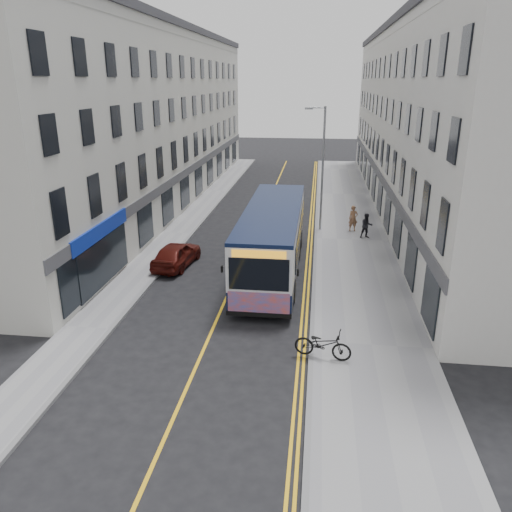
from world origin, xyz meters
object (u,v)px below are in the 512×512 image
(city_bus, at_px, (273,238))
(car_white, at_px, (288,202))
(pedestrian_far, at_px, (367,226))
(streetlamp, at_px, (322,165))
(bicycle, at_px, (323,344))
(car_maroon, at_px, (176,254))
(pedestrian_near, at_px, (353,218))

(city_bus, bearing_deg, car_white, 90.01)
(pedestrian_far, xyz_separation_m, car_white, (-5.32, 6.58, -0.15))
(streetlamp, xyz_separation_m, bicycle, (0.23, -16.38, -3.72))
(city_bus, height_order, car_maroon, city_bus)
(city_bus, bearing_deg, pedestrian_near, 59.77)
(pedestrian_far, height_order, car_white, pedestrian_far)
(car_maroon, bearing_deg, pedestrian_near, -135.04)
(bicycle, bearing_deg, car_white, 18.48)
(city_bus, height_order, bicycle, city_bus)
(bicycle, xyz_separation_m, pedestrian_far, (2.72, 14.84, 0.24))
(bicycle, height_order, car_white, car_white)
(city_bus, distance_m, pedestrian_near, 9.14)
(car_maroon, bearing_deg, pedestrian_far, -142.61)
(car_white, relative_size, car_maroon, 1.14)
(car_white, bearing_deg, city_bus, -96.17)
(pedestrian_near, relative_size, car_maroon, 0.42)
(car_white, bearing_deg, streetlamp, -71.03)
(pedestrian_near, xyz_separation_m, pedestrian_far, (0.75, -1.45, -0.06))
(streetlamp, relative_size, pedestrian_near, 4.77)
(car_maroon, bearing_deg, streetlamp, -127.47)
(bicycle, relative_size, pedestrian_near, 1.22)
(pedestrian_near, relative_size, pedestrian_far, 1.08)
(car_maroon, bearing_deg, city_bus, -175.84)
(car_maroon, bearing_deg, bicycle, 139.01)
(bicycle, height_order, pedestrian_near, pedestrian_near)
(pedestrian_far, relative_size, car_white, 0.34)
(pedestrian_near, bearing_deg, bicycle, -109.46)
(city_bus, distance_m, bicycle, 8.92)
(car_white, bearing_deg, pedestrian_near, -54.45)
(streetlamp, relative_size, pedestrian_far, 5.14)
(streetlamp, height_order, car_maroon, streetlamp)
(city_bus, relative_size, car_maroon, 2.99)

